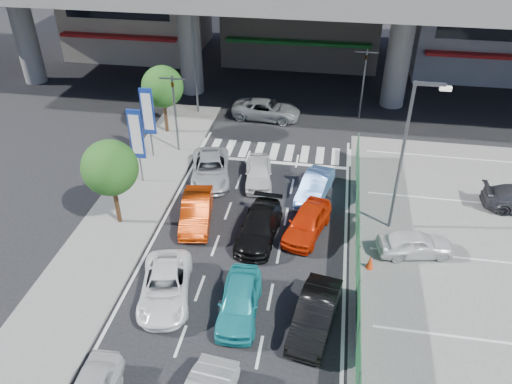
% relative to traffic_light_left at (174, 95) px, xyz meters
% --- Properties ---
extents(ground, '(120.00, 120.00, 0.00)m').
position_rel_traffic_light_left_xyz_m(ground, '(6.20, -12.00, -3.94)').
color(ground, black).
rests_on(ground, ground).
extents(parking_lot, '(12.00, 28.00, 0.06)m').
position_rel_traffic_light_left_xyz_m(parking_lot, '(17.20, -10.00, -3.91)').
color(parking_lot, '#60605D').
rests_on(parking_lot, ground).
extents(sidewalk_left, '(4.00, 30.00, 0.12)m').
position_rel_traffic_light_left_xyz_m(sidewalk_left, '(-0.80, -8.00, -3.88)').
color(sidewalk_left, '#60605D').
rests_on(sidewalk_left, ground).
extents(fence_run, '(0.16, 22.00, 1.80)m').
position_rel_traffic_light_left_xyz_m(fence_run, '(11.50, -11.00, -3.04)').
color(fence_run, '#1C522D').
rests_on(fence_run, ground).
extents(traffic_light_left, '(1.60, 1.24, 5.20)m').
position_rel_traffic_light_left_xyz_m(traffic_light_left, '(0.00, 0.00, 0.00)').
color(traffic_light_left, '#595B60').
rests_on(traffic_light_left, ground).
extents(traffic_light_right, '(1.60, 1.24, 5.20)m').
position_rel_traffic_light_left_xyz_m(traffic_light_right, '(11.70, 7.00, 0.00)').
color(traffic_light_right, '#595B60').
rests_on(traffic_light_right, ground).
extents(street_lamp_right, '(1.65, 0.22, 8.00)m').
position_rel_traffic_light_left_xyz_m(street_lamp_right, '(13.37, -6.00, 0.83)').
color(street_lamp_right, '#595B60').
rests_on(street_lamp_right, ground).
extents(street_lamp_left, '(1.65, 0.22, 8.00)m').
position_rel_traffic_light_left_xyz_m(street_lamp_left, '(-0.13, 6.00, 0.83)').
color(street_lamp_left, '#595B60').
rests_on(street_lamp_left, ground).
extents(signboard_near, '(0.80, 0.14, 4.70)m').
position_rel_traffic_light_left_xyz_m(signboard_near, '(-1.00, -4.01, -0.87)').
color(signboard_near, '#595B60').
rests_on(signboard_near, ground).
extents(signboard_far, '(0.80, 0.14, 4.70)m').
position_rel_traffic_light_left_xyz_m(signboard_far, '(-1.40, -1.01, -0.87)').
color(signboard_far, '#595B60').
rests_on(signboard_far, ground).
extents(tree_near, '(2.80, 2.80, 4.80)m').
position_rel_traffic_light_left_xyz_m(tree_near, '(-0.80, -8.00, -0.55)').
color(tree_near, '#382314').
rests_on(tree_near, ground).
extents(tree_far, '(2.80, 2.80, 4.80)m').
position_rel_traffic_light_left_xyz_m(tree_far, '(-1.60, 2.50, -0.55)').
color(tree_far, '#382314').
rests_on(tree_far, ground).
extents(sedan_white_mid_left, '(2.99, 4.83, 1.25)m').
position_rel_traffic_light_left_xyz_m(sedan_white_mid_left, '(3.29, -12.75, -3.31)').
color(sedan_white_mid_left, white).
rests_on(sedan_white_mid_left, ground).
extents(taxi_teal_mid, '(1.83, 4.13, 1.38)m').
position_rel_traffic_light_left_xyz_m(taxi_teal_mid, '(6.64, -13.12, -3.25)').
color(taxi_teal_mid, teal).
rests_on(taxi_teal_mid, ground).
extents(hatch_black_mid_right, '(2.15, 4.37, 1.38)m').
position_rel_traffic_light_left_xyz_m(hatch_black_mid_right, '(9.81, -13.33, -3.25)').
color(hatch_black_mid_right, black).
rests_on(hatch_black_mid_right, ground).
extents(taxi_orange_left, '(2.14, 4.37, 1.38)m').
position_rel_traffic_light_left_xyz_m(taxi_orange_left, '(3.19, -7.22, -3.25)').
color(taxi_orange_left, red).
rests_on(taxi_orange_left, ground).
extents(sedan_black_mid, '(2.13, 4.60, 1.30)m').
position_rel_traffic_light_left_xyz_m(sedan_black_mid, '(6.64, -7.94, -3.29)').
color(sedan_black_mid, black).
rests_on(sedan_black_mid, ground).
extents(taxi_orange_right, '(2.62, 4.33, 1.38)m').
position_rel_traffic_light_left_xyz_m(taxi_orange_right, '(8.99, -7.23, -3.25)').
color(taxi_orange_right, red).
rests_on(taxi_orange_right, ground).
extents(wagon_silver_front_left, '(3.22, 5.16, 1.33)m').
position_rel_traffic_light_left_xyz_m(wagon_silver_front_left, '(2.88, -2.92, -3.27)').
color(wagon_silver_front_left, '#A5A9AD').
rests_on(wagon_silver_front_left, ground).
extents(sedan_white_front_mid, '(2.12, 4.01, 1.30)m').
position_rel_traffic_light_left_xyz_m(sedan_white_front_mid, '(5.77, -2.80, -3.29)').
color(sedan_white_front_mid, silver).
rests_on(sedan_white_front_mid, ground).
extents(kei_truck_front_right, '(2.17, 4.13, 1.30)m').
position_rel_traffic_light_left_xyz_m(kei_truck_front_right, '(9.15, -3.79, -3.29)').
color(kei_truck_front_right, '#5B8CD4').
rests_on(kei_truck_front_right, ground).
extents(crossing_wagon_silver, '(5.13, 2.65, 1.38)m').
position_rel_traffic_light_left_xyz_m(crossing_wagon_silver, '(4.92, 5.97, -3.24)').
color(crossing_wagon_silver, gray).
rests_on(crossing_wagon_silver, ground).
extents(parked_sedan_white, '(3.83, 2.16, 1.23)m').
position_rel_traffic_light_left_xyz_m(parked_sedan_white, '(14.23, -8.05, -3.26)').
color(parked_sedan_white, white).
rests_on(parked_sedan_white, parking_lot).
extents(traffic_cone, '(0.40, 0.40, 0.70)m').
position_rel_traffic_light_left_xyz_m(traffic_cone, '(12.13, -9.44, -3.52)').
color(traffic_cone, red).
rests_on(traffic_cone, parking_lot).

